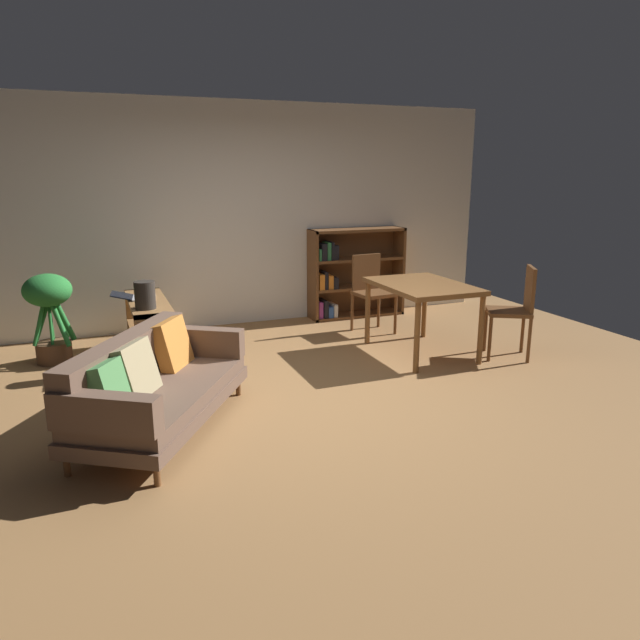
{
  "coord_description": "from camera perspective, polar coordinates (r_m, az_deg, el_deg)",
  "views": [
    {
      "loc": [
        -1.69,
        -4.5,
        1.9
      ],
      "look_at": [
        0.2,
        0.3,
        0.58
      ],
      "focal_mm": 33.16,
      "sensor_mm": 36.0,
      "label": 1
    }
  ],
  "objects": [
    {
      "name": "ground_plane",
      "position": [
        5.17,
        -0.81,
        -7.23
      ],
      "size": [
        8.16,
        8.16,
        0.0
      ],
      "primitive_type": "plane",
      "color": "#9E7042"
    },
    {
      "name": "back_wall_panel",
      "position": [
        7.41,
        -8.33,
        9.94
      ],
      "size": [
        6.8,
        0.1,
        2.7
      ],
      "primitive_type": "cube",
      "color": "silver",
      "rests_on": "ground_plane"
    },
    {
      "name": "fabric_couch",
      "position": [
        4.56,
        -15.86,
        -5.9
      ],
      "size": [
        1.54,
        1.83,
        0.73
      ],
      "color": "brown",
      "rests_on": "ground_plane"
    },
    {
      "name": "media_console",
      "position": [
        6.3,
        -16.1,
        -0.94
      ],
      "size": [
        0.37,
        1.29,
        0.61
      ],
      "color": "olive",
      "rests_on": "ground_plane"
    },
    {
      "name": "open_laptop",
      "position": [
        6.34,
        -17.33,
        2.15
      ],
      "size": [
        0.47,
        0.34,
        0.07
      ],
      "color": "silver",
      "rests_on": "media_console"
    },
    {
      "name": "desk_speaker",
      "position": [
        5.84,
        -16.54,
        2.32
      ],
      "size": [
        0.19,
        0.19,
        0.26
      ],
      "color": "#2D2823",
      "rests_on": "media_console"
    },
    {
      "name": "potted_floor_plant",
      "position": [
        6.45,
        -24.66,
        1.11
      ],
      "size": [
        0.46,
        0.47,
        0.91
      ],
      "color": "brown",
      "rests_on": "ground_plane"
    },
    {
      "name": "dining_table",
      "position": [
        6.23,
        9.85,
        2.73
      ],
      "size": [
        0.83,
        1.17,
        0.75
      ],
      "color": "brown",
      "rests_on": "ground_plane"
    },
    {
      "name": "dining_chair_near",
      "position": [
        6.36,
        18.44,
        1.21
      ],
      "size": [
        0.56,
        0.55,
        0.95
      ],
      "color": "brown",
      "rests_on": "ground_plane"
    },
    {
      "name": "dining_chair_far",
      "position": [
        7.07,
        4.93,
        3.06
      ],
      "size": [
        0.45,
        0.44,
        0.92
      ],
      "color": "brown",
      "rests_on": "ground_plane"
    },
    {
      "name": "bookshelf",
      "position": [
        7.81,
        2.84,
        4.5
      ],
      "size": [
        1.27,
        0.34,
        1.16
      ],
      "color": "brown",
      "rests_on": "ground_plane"
    }
  ]
}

